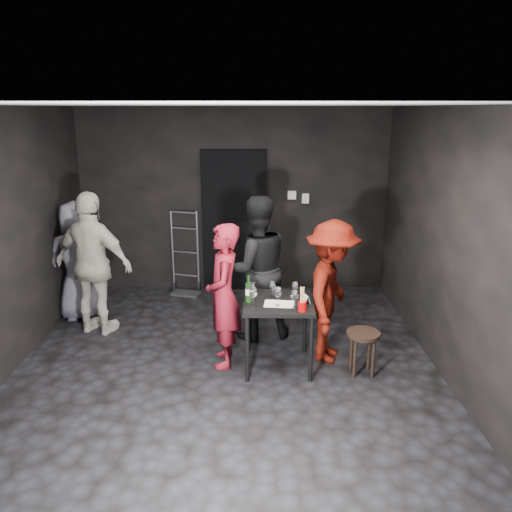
{
  "coord_description": "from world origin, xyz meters",
  "views": [
    {
      "loc": [
        0.3,
        -4.8,
        2.67
      ],
      "look_at": [
        0.32,
        0.25,
        1.17
      ],
      "focal_mm": 35.0,
      "sensor_mm": 36.0,
      "label": 1
    }
  ],
  "objects_px": {
    "tasting_table": "(278,310)",
    "woman_black": "(256,258)",
    "bystander_cream": "(93,253)",
    "server_red": "(224,294)",
    "wine_bottle": "(249,292)",
    "breadstick_cup": "(302,300)",
    "stool": "(363,341)",
    "bystander_grey": "(78,259)",
    "man_maroon": "(331,289)",
    "hand_truck": "(186,278)"
  },
  "relations": [
    {
      "from": "tasting_table",
      "to": "woman_black",
      "type": "bearing_deg",
      "value": 107.08
    },
    {
      "from": "bystander_cream",
      "to": "bystander_grey",
      "type": "distance_m",
      "value": 0.61
    },
    {
      "from": "woman_black",
      "to": "breadstick_cup",
      "type": "bearing_deg",
      "value": 99.43
    },
    {
      "from": "woman_black",
      "to": "wine_bottle",
      "type": "relative_size",
      "value": 6.96
    },
    {
      "from": "server_red",
      "to": "hand_truck",
      "type": "bearing_deg",
      "value": -165.18
    },
    {
      "from": "server_red",
      "to": "woman_black",
      "type": "bearing_deg",
      "value": 149.35
    },
    {
      "from": "man_maroon",
      "to": "bystander_cream",
      "type": "bearing_deg",
      "value": 94.65
    },
    {
      "from": "wine_bottle",
      "to": "breadstick_cup",
      "type": "bearing_deg",
      "value": -24.82
    },
    {
      "from": "tasting_table",
      "to": "man_maroon",
      "type": "distance_m",
      "value": 0.63
    },
    {
      "from": "tasting_table",
      "to": "hand_truck",
      "type": "bearing_deg",
      "value": 119.68
    },
    {
      "from": "tasting_table",
      "to": "bystander_grey",
      "type": "bearing_deg",
      "value": 152.37
    },
    {
      "from": "bystander_grey",
      "to": "wine_bottle",
      "type": "xyz_separation_m",
      "value": [
        2.21,
        -1.34,
        0.05
      ]
    },
    {
      "from": "tasting_table",
      "to": "bystander_grey",
      "type": "height_order",
      "value": "bystander_grey"
    },
    {
      "from": "tasting_table",
      "to": "bystander_grey",
      "type": "xyz_separation_m",
      "value": [
        -2.51,
        1.32,
        0.16
      ]
    },
    {
      "from": "tasting_table",
      "to": "bystander_cream",
      "type": "xyz_separation_m",
      "value": [
        -2.17,
        0.86,
        0.37
      ]
    },
    {
      "from": "woman_black",
      "to": "man_maroon",
      "type": "height_order",
      "value": "woman_black"
    },
    {
      "from": "stool",
      "to": "woman_black",
      "type": "distance_m",
      "value": 1.55
    },
    {
      "from": "bystander_cream",
      "to": "bystander_grey",
      "type": "relative_size",
      "value": 1.26
    },
    {
      "from": "bystander_cream",
      "to": "breadstick_cup",
      "type": "relative_size",
      "value": 7.7
    },
    {
      "from": "hand_truck",
      "to": "stool",
      "type": "height_order",
      "value": "hand_truck"
    },
    {
      "from": "hand_truck",
      "to": "man_maroon",
      "type": "relative_size",
      "value": 0.76
    },
    {
      "from": "tasting_table",
      "to": "breadstick_cup",
      "type": "xyz_separation_m",
      "value": [
        0.22,
        -0.27,
        0.22
      ]
    },
    {
      "from": "tasting_table",
      "to": "bystander_cream",
      "type": "distance_m",
      "value": 2.36
    },
    {
      "from": "bystander_cream",
      "to": "breadstick_cup",
      "type": "xyz_separation_m",
      "value": [
        2.39,
        -1.13,
        -0.15
      ]
    },
    {
      "from": "hand_truck",
      "to": "breadstick_cup",
      "type": "relative_size",
      "value": 4.66
    },
    {
      "from": "server_red",
      "to": "breadstick_cup",
      "type": "xyz_separation_m",
      "value": [
        0.8,
        -0.35,
        0.07
      ]
    },
    {
      "from": "hand_truck",
      "to": "woman_black",
      "type": "distance_m",
      "value": 1.98
    },
    {
      "from": "tasting_table",
      "to": "woman_black",
      "type": "xyz_separation_m",
      "value": [
        -0.23,
        0.74,
        0.34
      ]
    },
    {
      "from": "hand_truck",
      "to": "tasting_table",
      "type": "distance_m",
      "value": 2.61
    },
    {
      "from": "stool",
      "to": "man_maroon",
      "type": "height_order",
      "value": "man_maroon"
    },
    {
      "from": "stool",
      "to": "woman_black",
      "type": "relative_size",
      "value": 0.24
    },
    {
      "from": "server_red",
      "to": "wine_bottle",
      "type": "height_order",
      "value": "server_red"
    },
    {
      "from": "hand_truck",
      "to": "tasting_table",
      "type": "height_order",
      "value": "hand_truck"
    },
    {
      "from": "stool",
      "to": "wine_bottle",
      "type": "relative_size",
      "value": 1.65
    },
    {
      "from": "bystander_grey",
      "to": "wine_bottle",
      "type": "height_order",
      "value": "bystander_grey"
    },
    {
      "from": "woman_black",
      "to": "wine_bottle",
      "type": "height_order",
      "value": "woman_black"
    },
    {
      "from": "hand_truck",
      "to": "wine_bottle",
      "type": "distance_m",
      "value": 2.54
    },
    {
      "from": "wine_bottle",
      "to": "breadstick_cup",
      "type": "xyz_separation_m",
      "value": [
        0.53,
        -0.25,
        0.01
      ]
    },
    {
      "from": "hand_truck",
      "to": "bystander_cream",
      "type": "distance_m",
      "value": 1.83
    },
    {
      "from": "man_maroon",
      "to": "bystander_grey",
      "type": "xyz_separation_m",
      "value": [
        -3.09,
        1.13,
        0.0
      ]
    },
    {
      "from": "breadstick_cup",
      "to": "woman_black",
      "type": "bearing_deg",
      "value": 114.11
    },
    {
      "from": "man_maroon",
      "to": "hand_truck",
      "type": "bearing_deg",
      "value": 60.54
    },
    {
      "from": "breadstick_cup",
      "to": "wine_bottle",
      "type": "bearing_deg",
      "value": 155.18
    },
    {
      "from": "bystander_cream",
      "to": "server_red",
      "type": "bearing_deg",
      "value": 173.22
    },
    {
      "from": "server_red",
      "to": "bystander_cream",
      "type": "relative_size",
      "value": 0.78
    },
    {
      "from": "tasting_table",
      "to": "wine_bottle",
      "type": "relative_size",
      "value": 2.63
    },
    {
      "from": "server_red",
      "to": "bystander_cream",
      "type": "xyz_separation_m",
      "value": [
        -1.6,
        0.78,
        0.22
      ]
    },
    {
      "from": "tasting_table",
      "to": "breadstick_cup",
      "type": "relative_size",
      "value": 2.82
    },
    {
      "from": "bystander_cream",
      "to": "tasting_table",
      "type": "bearing_deg",
      "value": 177.72
    },
    {
      "from": "hand_truck",
      "to": "bystander_grey",
      "type": "relative_size",
      "value": 0.76
    }
  ]
}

